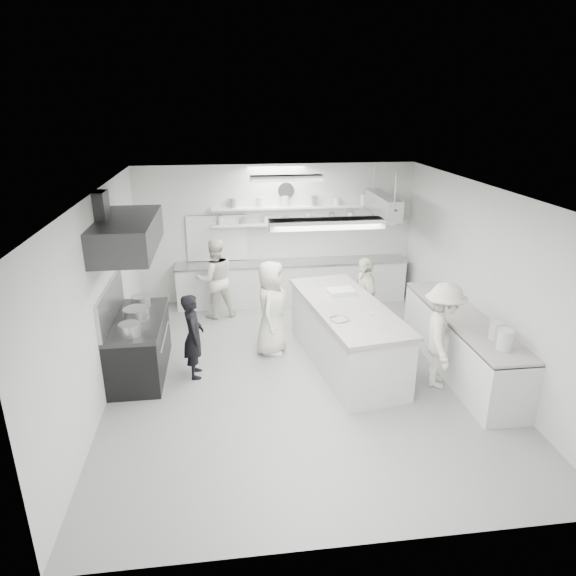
{
  "coord_description": "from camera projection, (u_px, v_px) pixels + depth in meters",
  "views": [
    {
      "loc": [
        -1.14,
        -7.31,
        4.23
      ],
      "look_at": [
        -0.13,
        0.6,
        1.29
      ],
      "focal_mm": 31.71,
      "sensor_mm": 36.0,
      "label": 1
    }
  ],
  "objects": [
    {
      "name": "shelf_upper",
      "position": [
        310.0,
        207.0,
        10.9
      ],
      "size": [
        4.2,
        0.26,
        0.04
      ],
      "primitive_type": "cube",
      "color": "silver",
      "rests_on": "wall_back"
    },
    {
      "name": "floor",
      "position": [
        300.0,
        374.0,
        8.41
      ],
      "size": [
        6.0,
        7.0,
        0.02
      ],
      "primitive_type": "cube",
      "color": "gray",
      "rests_on": "ground"
    },
    {
      "name": "stove",
      "position": [
        140.0,
        347.0,
        8.31
      ],
      "size": [
        0.8,
        1.8,
        0.9
      ],
      "primitive_type": "cube",
      "color": "black",
      "rests_on": "floor"
    },
    {
      "name": "bowl_island_b",
      "position": [
        367.0,
        315.0,
        7.98
      ],
      "size": [
        0.24,
        0.24,
        0.06
      ],
      "primitive_type": "imported",
      "rotation": [
        0.0,
        0.0,
        -0.22
      ],
      "color": "silver",
      "rests_on": "prep_island"
    },
    {
      "name": "back_counter",
      "position": [
        292.0,
        282.0,
        11.26
      ],
      "size": [
        5.0,
        0.6,
        0.92
      ],
      "primitive_type": "cube",
      "color": "silver",
      "rests_on": "floor"
    },
    {
      "name": "ceiling",
      "position": [
        302.0,
        191.0,
        7.36
      ],
      "size": [
        6.0,
        7.0,
        0.02
      ],
      "primitive_type": "cube",
      "color": "white",
      "rests_on": "wall_back"
    },
    {
      "name": "exhaust_hood",
      "position": [
        127.0,
        234.0,
        7.65
      ],
      "size": [
        0.85,
        2.0,
        0.5
      ],
      "primitive_type": "cube",
      "color": "#323233",
      "rests_on": "wall_left"
    },
    {
      "name": "cook_back",
      "position": [
        215.0,
        279.0,
        10.36
      ],
      "size": [
        0.94,
        0.81,
        1.66
      ],
      "primitive_type": "imported",
      "rotation": [
        0.0,
        0.0,
        -2.89
      ],
      "color": "silver",
      "rests_on": "floor"
    },
    {
      "name": "cook_right",
      "position": [
        442.0,
        335.0,
        7.81
      ],
      "size": [
        0.97,
        1.24,
        1.7
      ],
      "primitive_type": "imported",
      "rotation": [
        0.0,
        0.0,
        1.22
      ],
      "color": "silver",
      "rests_on": "floor"
    },
    {
      "name": "light_fixture_front",
      "position": [
        326.0,
        224.0,
        5.71
      ],
      "size": [
        1.3,
        0.25,
        0.1
      ],
      "primitive_type": "cube",
      "color": "silver",
      "rests_on": "ceiling"
    },
    {
      "name": "right_counter",
      "position": [
        461.0,
        344.0,
        8.37
      ],
      "size": [
        0.74,
        3.3,
        0.94
      ],
      "primitive_type": "cube",
      "color": "silver",
      "rests_on": "floor"
    },
    {
      "name": "cook_island_right",
      "position": [
        364.0,
        300.0,
        9.33
      ],
      "size": [
        0.46,
        0.97,
        1.62
      ],
      "primitive_type": "imported",
      "rotation": [
        0.0,
        0.0,
        -1.5
      ],
      "color": "silver",
      "rests_on": "floor"
    },
    {
      "name": "cook_island_left",
      "position": [
        271.0,
        308.0,
        8.85
      ],
      "size": [
        0.77,
        0.95,
        1.7
      ],
      "primitive_type": "imported",
      "rotation": [
        0.0,
        0.0,
        1.26
      ],
      "color": "silver",
      "rests_on": "floor"
    },
    {
      "name": "light_fixture_rear",
      "position": [
        286.0,
        178.0,
        9.06
      ],
      "size": [
        1.3,
        0.25,
        0.1
      ],
      "primitive_type": "cube",
      "color": "silver",
      "rests_on": "ceiling"
    },
    {
      "name": "stove_pot",
      "position": [
        136.0,
        315.0,
        8.13
      ],
      "size": [
        0.4,
        0.4,
        0.22
      ],
      "primitive_type": "cylinder",
      "color": "#A9AAAB",
      "rests_on": "stove"
    },
    {
      "name": "prep_island",
      "position": [
        346.0,
        336.0,
        8.54
      ],
      "size": [
        1.47,
        2.96,
        1.05
      ],
      "primitive_type": "cube",
      "rotation": [
        0.0,
        0.0,
        0.15
      ],
      "color": "silver",
      "rests_on": "floor"
    },
    {
      "name": "bowl_island_a",
      "position": [
        339.0,
        321.0,
        7.77
      ],
      "size": [
        0.36,
        0.36,
        0.07
      ],
      "primitive_type": "imported",
      "rotation": [
        0.0,
        0.0,
        0.4
      ],
      "color": "#A9AAAB",
      "rests_on": "prep_island"
    },
    {
      "name": "wall_left",
      "position": [
        101.0,
        297.0,
        7.53
      ],
      "size": [
        0.04,
        7.0,
        3.0
      ],
      "primitive_type": "cube",
      "color": "silver",
      "rests_on": "floor"
    },
    {
      "name": "wall_front",
      "position": [
        359.0,
        420.0,
        4.63
      ],
      "size": [
        6.0,
        0.04,
        3.0
      ],
      "primitive_type": "cube",
      "color": "silver",
      "rests_on": "floor"
    },
    {
      "name": "wall_back",
      "position": [
        277.0,
        234.0,
        11.14
      ],
      "size": [
        6.0,
        0.04,
        3.0
      ],
      "primitive_type": "cube",
      "color": "silver",
      "rests_on": "floor"
    },
    {
      "name": "cook_stove",
      "position": [
        193.0,
        336.0,
        8.12
      ],
      "size": [
        0.37,
        0.54,
        1.41
      ],
      "primitive_type": "imported",
      "rotation": [
        0.0,
        0.0,
        1.64
      ],
      "color": "black",
      "rests_on": "floor"
    },
    {
      "name": "bowl_right",
      "position": [
        434.0,
        295.0,
        9.11
      ],
      "size": [
        0.25,
        0.25,
        0.06
      ],
      "primitive_type": "imported",
      "rotation": [
        0.0,
        0.0,
        0.11
      ],
      "color": "silver",
      "rests_on": "right_counter"
    },
    {
      "name": "shelf_lower",
      "position": [
        309.0,
        223.0,
        11.02
      ],
      "size": [
        4.2,
        0.26,
        0.04
      ],
      "primitive_type": "cube",
      "color": "silver",
      "rests_on": "wall_back"
    },
    {
      "name": "wall_clock",
      "position": [
        286.0,
        190.0,
        10.8
      ],
      "size": [
        0.32,
        0.05,
        0.32
      ],
      "primitive_type": "cylinder",
      "rotation": [
        1.57,
        0.0,
        0.0
      ],
      "color": "white",
      "rests_on": "wall_back"
    },
    {
      "name": "pass_through_window",
      "position": [
        217.0,
        238.0,
        10.99
      ],
      "size": [
        1.3,
        0.04,
        1.0
      ],
      "primitive_type": "cube",
      "color": "black",
      "rests_on": "wall_back"
    },
    {
      "name": "wall_right",
      "position": [
        483.0,
        280.0,
        8.25
      ],
      "size": [
        0.04,
        7.0,
        3.0
      ],
      "primitive_type": "cube",
      "color": "silver",
      "rests_on": "floor"
    },
    {
      "name": "pot_rack",
      "position": [
        383.0,
        205.0,
        10.08
      ],
      "size": [
        0.3,
        1.6,
        0.4
      ],
      "primitive_type": "cube",
      "color": "#A9AAAB",
      "rests_on": "ceiling"
    }
  ]
}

